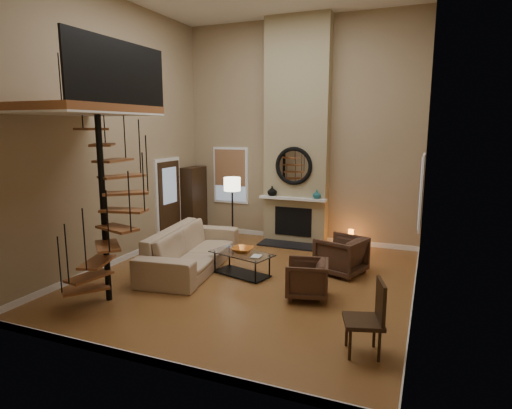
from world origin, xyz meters
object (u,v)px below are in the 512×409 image
at_px(accent_lamp, 351,239).
at_px(side_chair, 370,315).
at_px(hutch, 194,199).
at_px(coffee_table, 242,261).
at_px(sofa, 191,249).
at_px(armchair_near, 344,256).
at_px(armchair_far, 311,279).
at_px(floor_lamp, 232,190).

bearing_deg(accent_lamp, side_chair, -77.26).
height_order(hutch, coffee_table, hutch).
height_order(sofa, armchair_near, sofa).
bearing_deg(hutch, armchair_far, -38.14).
height_order(armchair_near, side_chair, side_chair).
xyz_separation_m(armchair_far, accent_lamp, (0.09, 3.31, -0.10)).
relative_size(armchair_near, coffee_table, 0.63).
xyz_separation_m(hutch, armchair_near, (4.45, -1.77, -0.60)).
bearing_deg(floor_lamp, coffee_table, -59.67).
bearing_deg(coffee_table, hutch, 134.70).
relative_size(armchair_near, side_chair, 0.85).
relative_size(hutch, sofa, 0.60).
height_order(hutch, armchair_far, hutch).
bearing_deg(armchair_near, side_chair, 35.53).
bearing_deg(sofa, accent_lamp, -55.26).
xyz_separation_m(hutch, accent_lamp, (4.26, 0.04, -0.70)).
bearing_deg(coffee_table, floor_lamp, 120.33).
bearing_deg(coffee_table, sofa, 178.36).
bearing_deg(hutch, armchair_near, -21.67).
bearing_deg(coffee_table, side_chair, -37.70).
height_order(sofa, coffee_table, sofa).
distance_m(sofa, floor_lamp, 2.00).
xyz_separation_m(sofa, coffee_table, (1.16, -0.03, -0.11)).
distance_m(hutch, sofa, 3.00).
bearing_deg(armchair_near, floor_lamp, -88.46).
relative_size(coffee_table, accent_lamp, 2.95).
relative_size(armchair_far, floor_lamp, 0.41).
bearing_deg(accent_lamp, armchair_near, -83.94).
relative_size(sofa, floor_lamp, 1.72).
height_order(coffee_table, side_chair, side_chair).
relative_size(sofa, armchair_near, 3.43).
relative_size(floor_lamp, accent_lamp, 3.72).
height_order(coffee_table, accent_lamp, accent_lamp).
xyz_separation_m(armchair_near, accent_lamp, (-0.19, 1.81, -0.10)).
bearing_deg(hutch, sofa, -61.08).
bearing_deg(floor_lamp, armchair_far, -42.76).
height_order(armchair_near, armchair_far, armchair_near).
distance_m(floor_lamp, side_chair, 5.49).
relative_size(hutch, coffee_table, 1.30).
bearing_deg(hutch, accent_lamp, 0.49).
xyz_separation_m(armchair_far, coffee_table, (-1.58, 0.66, -0.07)).
distance_m(coffee_table, accent_lamp, 3.14).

